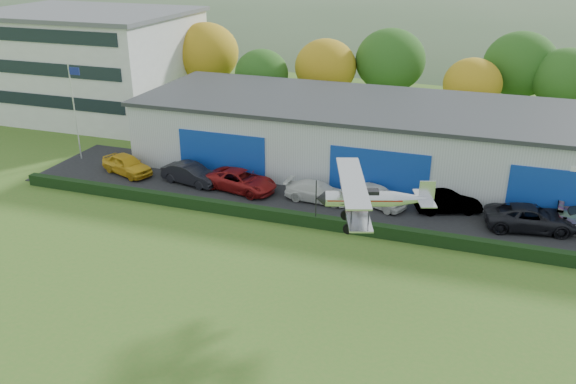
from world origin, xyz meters
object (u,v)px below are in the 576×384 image
(flagpole, at_px, (75,103))
(biplane, at_px, (369,197))
(car_5, at_px, (448,202))
(car_1, at_px, (191,174))
(office_block, at_px, (89,62))
(hangar, at_px, (394,138))
(car_4, at_px, (377,195))
(car_3, at_px, (318,192))
(car_6, at_px, (531,218))
(car_0, at_px, (127,164))
(car_2, at_px, (241,181))

(flagpole, distance_m, biplane, 29.03)
(car_5, bearing_deg, car_1, 71.88)
(office_block, bearing_deg, hangar, -12.01)
(car_4, xyz_separation_m, car_5, (4.72, 0.53, -0.02))
(car_3, bearing_deg, car_4, -80.56)
(hangar, relative_size, car_3, 8.79)
(hangar, height_order, car_6, hangar)
(office_block, height_order, flagpole, office_block)
(hangar, relative_size, biplane, 6.06)
(hangar, bearing_deg, car_5, -54.03)
(car_3, bearing_deg, car_1, 92.39)
(car_3, xyz_separation_m, car_5, (8.77, 1.06, 0.05))
(car_6, bearing_deg, car_0, 80.65)
(office_block, height_order, car_6, office_block)
(office_block, relative_size, car_6, 3.69)
(car_1, height_order, car_5, car_1)
(car_3, xyz_separation_m, car_4, (4.05, 0.52, 0.07))
(car_5, bearing_deg, flagpole, 66.94)
(car_3, bearing_deg, hangar, -24.11)
(car_3, bearing_deg, car_5, -81.05)
(car_6, bearing_deg, car_1, 81.00)
(car_3, xyz_separation_m, car_6, (13.92, 0.11, 0.11))
(hangar, height_order, car_2, hangar)
(flagpole, distance_m, car_3, 21.50)
(office_block, relative_size, car_2, 3.83)
(car_0, relative_size, car_1, 0.99)
(car_1, xyz_separation_m, car_3, (9.85, 0.05, -0.09))
(office_block, height_order, car_2, office_block)
(hangar, bearing_deg, flagpole, -166.49)
(hangar, bearing_deg, car_6, -37.50)
(car_1, relative_size, car_5, 1.06)
(car_4, bearing_deg, car_3, 120.98)
(hangar, xyz_separation_m, car_6, (10.06, -7.72, -1.83))
(car_3, height_order, biplane, biplane)
(flagpole, relative_size, car_4, 1.85)
(car_2, bearing_deg, car_5, -73.75)
(car_3, distance_m, car_6, 13.92)
(hangar, relative_size, car_5, 9.33)
(hangar, distance_m, car_0, 20.91)
(car_3, height_order, car_4, car_4)
(car_0, height_order, car_3, car_0)
(office_block, height_order, car_1, office_block)
(car_1, distance_m, car_3, 9.85)
(flagpole, xyz_separation_m, car_1, (11.17, -1.91, -3.97))
(car_4, bearing_deg, office_block, 90.29)
(hangar, height_order, car_5, hangar)
(hangar, distance_m, car_4, 7.55)
(car_0, relative_size, car_6, 0.82)
(car_1, xyz_separation_m, car_6, (23.77, 0.17, 0.01))
(office_block, distance_m, car_0, 20.59)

